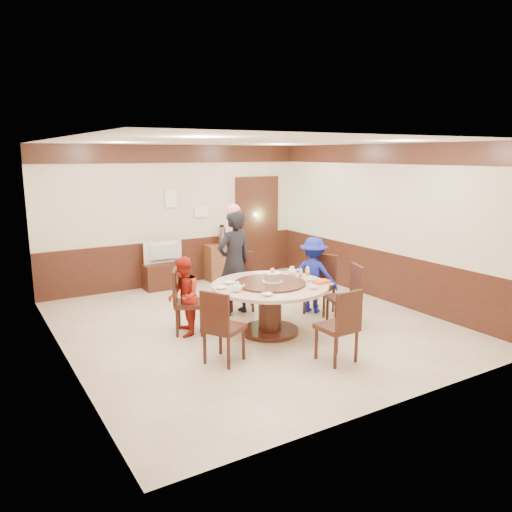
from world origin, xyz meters
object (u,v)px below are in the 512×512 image
person_red (184,297)px  television (164,252)px  shrimp_platter (322,283)px  person_standing (234,263)px  birthday_cake (272,277)px  banquet_table (270,298)px  side_cabinet (224,262)px  person_blue (313,275)px  tv_stand (165,276)px  thermos (222,236)px

person_red → television: (0.71, 2.64, 0.14)m
shrimp_platter → television: size_ratio=0.39×
person_standing → shrimp_platter: person_standing is taller
person_red → birthday_cake: (1.17, -0.57, 0.27)m
banquet_table → television: television is taller
television → side_cabinet: (1.35, 0.03, -0.35)m
person_standing → side_cabinet: person_standing is taller
person_standing → person_red: person_standing is taller
person_blue → side_cabinet: person_blue is taller
person_red → side_cabinet: (2.06, 2.67, -0.21)m
person_blue → television: person_blue is taller
person_blue → tv_stand: 3.19m
banquet_table → tv_stand: bearing=97.3°
person_blue → side_cabinet: 2.79m
person_red → thermos: bearing=161.0°
side_cabinet → banquet_table: bearing=-106.0°
person_red → side_cabinet: person_red is taller
person_red → person_blue: (2.30, -0.09, 0.05)m
person_red → shrimp_platter: size_ratio=3.89×
person_red → shrimp_platter: 2.02m
banquet_table → television: bearing=97.3°
person_standing → birthday_cake: (0.06, -1.07, -0.02)m
tv_stand → thermos: 1.47m
person_standing → shrimp_platter: 1.62m
person_red → birthday_cake: bearing=81.9°
birthday_cake → television: 3.25m
birthday_cake → person_blue: bearing=23.0°
banquet_table → birthday_cake: birthday_cake is taller
banquet_table → television: (-0.41, 3.22, 0.19)m
banquet_table → side_cabinet: (0.93, 3.25, -0.16)m
person_standing → person_blue: bearing=144.6°
person_blue → banquet_table: bearing=76.5°
banquet_table → person_red: size_ratio=1.47×
side_cabinet → thermos: thermos is taller
shrimp_platter → banquet_table: bearing=147.0°
banquet_table → side_cabinet: size_ratio=2.14×
person_standing → banquet_table: bearing=81.7°
person_red → birthday_cake: person_red is taller
banquet_table → shrimp_platter: shrimp_platter is taller
shrimp_platter → side_cabinet: 3.70m
side_cabinet → person_blue: bearing=-85.0°
person_red → banquet_table: bearing=80.7°
shrimp_platter → tv_stand: 3.82m
banquet_table → thermos: size_ratio=4.52×
thermos → television: bearing=-178.7°
birthday_cake → tv_stand: (-0.46, 3.21, -0.60)m
person_red → shrimp_platter: person_red is taller
birthday_cake → television: (-0.46, 3.21, -0.13)m
person_blue → birthday_cake: 1.24m
person_blue → side_cabinet: (-0.24, 2.77, -0.26)m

